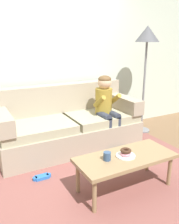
# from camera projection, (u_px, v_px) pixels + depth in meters

# --- Properties ---
(ground) EXTENTS (10.00, 10.00, 0.00)m
(ground) POSITION_uv_depth(u_px,v_px,m) (94.00, 171.00, 3.05)
(ground) COLOR brown
(wall_back) EXTENTS (8.00, 0.10, 2.80)m
(wall_back) POSITION_uv_depth(u_px,v_px,m) (52.00, 54.00, 3.83)
(wall_back) COLOR beige
(wall_back) RESTS_ON ground
(area_rug) EXTENTS (2.92, 2.03, 0.01)m
(area_rug) POSITION_uv_depth(u_px,v_px,m) (104.00, 181.00, 2.84)
(area_rug) COLOR brown
(area_rug) RESTS_ON ground
(couch) EXTENTS (2.13, 0.90, 0.94)m
(couch) POSITION_uv_depth(u_px,v_px,m) (68.00, 126.00, 3.68)
(couch) COLOR tan
(couch) RESTS_ON ground
(coffee_table) EXTENTS (1.10, 0.49, 0.41)m
(coffee_table) POSITION_uv_depth(u_px,v_px,m) (125.00, 160.00, 2.59)
(coffee_table) COLOR #937551
(coffee_table) RESTS_ON ground
(person_child) EXTENTS (0.34, 0.58, 1.10)m
(person_child) POSITION_uv_depth(u_px,v_px,m) (106.00, 104.00, 3.66)
(person_child) COLOR olive
(person_child) RESTS_ON ground
(plate) EXTENTS (0.21, 0.21, 0.01)m
(plate) POSITION_uv_depth(u_px,v_px,m) (126.00, 156.00, 2.57)
(plate) COLOR white
(plate) RESTS_ON coffee_table
(donut) EXTENTS (0.12, 0.12, 0.04)m
(donut) POSITION_uv_depth(u_px,v_px,m) (126.00, 154.00, 2.57)
(donut) COLOR pink
(donut) RESTS_ON plate
(donut_second) EXTENTS (0.16, 0.16, 0.04)m
(donut_second) POSITION_uv_depth(u_px,v_px,m) (126.00, 151.00, 2.56)
(donut_second) COLOR #422619
(donut_second) RESTS_ON donut
(mug) EXTENTS (0.08, 0.08, 0.09)m
(mug) POSITION_uv_depth(u_px,v_px,m) (107.00, 156.00, 2.48)
(mug) COLOR #334C72
(mug) RESTS_ON coffee_table
(toy_controller) EXTENTS (0.23, 0.09, 0.05)m
(toy_controller) POSITION_uv_depth(u_px,v_px,m) (42.00, 177.00, 2.87)
(toy_controller) COLOR blue
(toy_controller) RESTS_ON ground
(floor_lamp) EXTENTS (0.40, 0.40, 1.84)m
(floor_lamp) POSITION_uv_depth(u_px,v_px,m) (147.00, 42.00, 3.97)
(floor_lamp) COLOR slate
(floor_lamp) RESTS_ON ground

